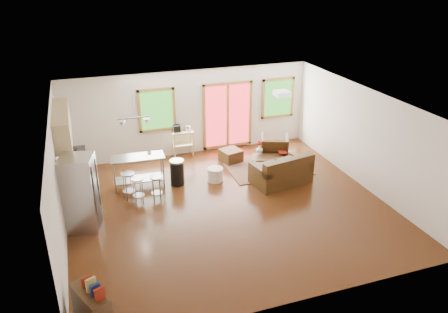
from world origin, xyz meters
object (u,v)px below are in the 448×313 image
object	(u,v)px
coffee_table	(268,159)
kitchen_cart	(182,135)
loveseat	(282,172)
rug	(267,167)
refrigerator	(81,193)
island	(138,166)
armchair	(274,146)
ottoman	(231,156)

from	to	relation	value
coffee_table	kitchen_cart	xyz separation A→B (m)	(-2.10, 1.71, 0.38)
loveseat	kitchen_cart	world-z (taller)	kitchen_cart
rug	loveseat	bearing A→B (deg)	-91.82
refrigerator	island	xyz separation A→B (m)	(1.46, 1.55, -0.26)
armchair	refrigerator	world-z (taller)	refrigerator
coffee_table	refrigerator	world-z (taller)	refrigerator
loveseat	refrigerator	size ratio (longest dim) A/B	0.97
loveseat	ottoman	bearing A→B (deg)	104.71
ottoman	island	size ratio (longest dim) A/B	0.40
loveseat	refrigerator	xyz separation A→B (m)	(-5.11, -0.52, 0.54)
loveseat	ottoman	distance (m)	1.95
coffee_table	refrigerator	xyz separation A→B (m)	(-5.14, -1.48, 0.55)
coffee_table	refrigerator	size ratio (longest dim) A/B	0.60
coffee_table	refrigerator	bearing A→B (deg)	-163.96
rug	coffee_table	world-z (taller)	coffee_table
rug	island	bearing A→B (deg)	-179.67
rug	refrigerator	distance (m)	5.45
coffee_table	ottoman	size ratio (longest dim) A/B	1.86
ottoman	kitchen_cart	distance (m)	1.62
refrigerator	ottoman	bearing A→B (deg)	42.44
loveseat	armchair	size ratio (longest dim) A/B	2.05
refrigerator	loveseat	bearing A→B (deg)	20.19
rug	kitchen_cart	bearing A→B (deg)	142.70
kitchen_cart	coffee_table	bearing A→B (deg)	-39.08
rug	refrigerator	bearing A→B (deg)	-163.00
kitchen_cart	armchair	bearing A→B (deg)	-23.49
island	kitchen_cart	xyz separation A→B (m)	(1.57, 1.63, 0.09)
ottoman	kitchen_cart	xyz separation A→B (m)	(-1.26, 0.89, 0.50)
loveseat	armchair	bearing A→B (deg)	62.08
rug	loveseat	distance (m)	1.10
coffee_table	island	world-z (taller)	island
refrigerator	kitchen_cart	distance (m)	4.40
ottoman	refrigerator	bearing A→B (deg)	-151.89
coffee_table	rug	bearing A→B (deg)	83.51
rug	coffee_table	distance (m)	0.31
refrigerator	kitchen_cart	size ratio (longest dim) A/B	1.71
coffee_table	loveseat	bearing A→B (deg)	-91.34
island	refrigerator	bearing A→B (deg)	-133.22
coffee_table	armchair	size ratio (longest dim) A/B	1.26
loveseat	kitchen_cart	bearing A→B (deg)	117.82
loveseat	coffee_table	world-z (taller)	loveseat
loveseat	island	size ratio (longest dim) A/B	1.20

